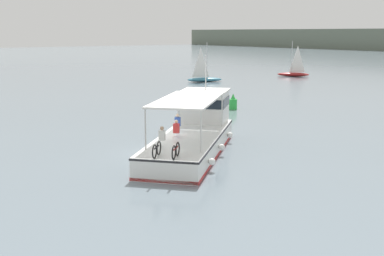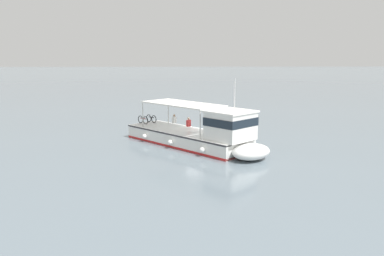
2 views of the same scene
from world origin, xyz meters
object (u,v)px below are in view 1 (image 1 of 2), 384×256
Objects in this scene: ferry_main at (196,131)px; sailboat_horizon_east at (204,78)px; sailboat_far_left at (294,73)px; channel_buoy at (233,103)px.

ferry_main is 38.92m from sailboat_horizon_east.
sailboat_far_left and sailboat_horizon_east have the same top height.
ferry_main is at bearing -53.44° from sailboat_far_left.
sailboat_far_left is 3.86× the size of channel_buoy.
ferry_main is 49.69m from sailboat_far_left.
channel_buoy is (19.60, -28.64, 0.03)m from sailboat_far_left.
sailboat_far_left reaches higher than ferry_main.
sailboat_horizon_east is at bearing 142.50° from ferry_main.
sailboat_horizon_east is 24.30m from channel_buoy.
sailboat_horizon_east is at bearing -94.51° from sailboat_far_left.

